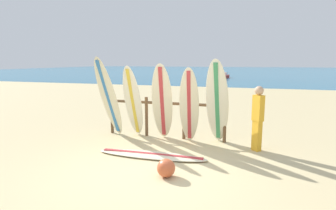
% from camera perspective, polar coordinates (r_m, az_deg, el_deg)
% --- Properties ---
extents(ground_plane, '(120.00, 120.00, 0.00)m').
position_cam_1_polar(ground_plane, '(5.61, -3.88, -13.34)').
color(ground_plane, '#CCB784').
extents(ocean_water, '(120.00, 80.00, 0.01)m').
position_cam_1_polar(ocean_water, '(62.90, 15.41, 6.85)').
color(ocean_water, '#196B93').
rests_on(ocean_water, ground).
extents(surfboard_rack, '(3.42, 0.09, 1.13)m').
position_cam_1_polar(surfboard_rack, '(7.69, -0.65, -1.53)').
color(surfboard_rack, brown).
rests_on(surfboard_rack, ground).
extents(surfboard_leaning_far_left, '(0.68, 1.04, 2.27)m').
position_cam_1_polar(surfboard_leaning_far_left, '(7.81, -12.19, 1.52)').
color(surfboard_leaning_far_left, beige).
rests_on(surfboard_leaning_far_left, ground).
extents(surfboard_leaning_left, '(0.57, 1.00, 2.04)m').
position_cam_1_polar(surfboard_leaning_left, '(7.61, -7.25, 0.58)').
color(surfboard_leaning_left, silver).
rests_on(surfboard_leaning_left, ground).
extents(surfboard_leaning_center_left, '(0.69, 0.93, 2.10)m').
position_cam_1_polar(surfboard_leaning_center_left, '(7.30, -1.21, 0.52)').
color(surfboard_leaning_center_left, beige).
rests_on(surfboard_leaning_center_left, ground).
extents(surfboard_leaning_center, '(0.59, 0.78, 2.01)m').
position_cam_1_polar(surfboard_leaning_center, '(7.04, 4.41, -0.22)').
color(surfboard_leaning_center, beige).
rests_on(surfboard_leaning_center, ground).
extents(surfboard_leaning_center_right, '(0.62, 0.90, 2.21)m').
position_cam_1_polar(surfboard_leaning_center_right, '(7.07, 10.18, 0.55)').
color(surfboard_leaning_center_right, silver).
rests_on(surfboard_leaning_center_right, ground).
extents(surfboard_lying_on_sand, '(2.57, 0.58, 0.08)m').
position_cam_1_polar(surfboard_lying_on_sand, '(6.33, -3.43, -10.31)').
color(surfboard_lying_on_sand, beige).
rests_on(surfboard_lying_on_sand, ground).
extents(beachgoer_standing, '(0.29, 0.29, 1.56)m').
position_cam_1_polar(beachgoer_standing, '(6.86, 18.14, -2.11)').
color(beachgoer_standing, gold).
rests_on(beachgoer_standing, ground).
extents(small_boat_offshore, '(0.95, 2.80, 0.71)m').
position_cam_1_polar(small_boat_offshore, '(36.12, 11.71, 5.94)').
color(small_boat_offshore, '#B22D28').
rests_on(small_boat_offshore, ocean_water).
extents(beach_ball, '(0.35, 0.35, 0.35)m').
position_cam_1_polar(beach_ball, '(5.24, -0.40, -12.94)').
color(beach_ball, '#CC5933').
rests_on(beach_ball, ground).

